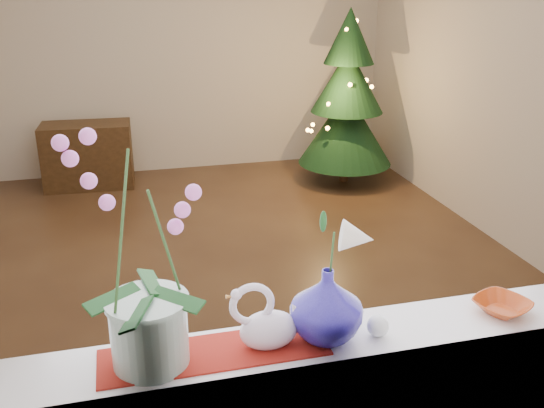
% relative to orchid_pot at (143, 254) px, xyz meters
% --- Properties ---
extents(ground, '(5.00, 5.00, 0.00)m').
position_rel_orchid_pot_xyz_m(ground, '(0.57, 2.37, -1.28)').
color(ground, '#321F14').
rests_on(ground, ground).
extents(wall_back, '(4.50, 0.10, 2.70)m').
position_rel_orchid_pot_xyz_m(wall_back, '(0.57, 4.87, 0.07)').
color(wall_back, beige).
rests_on(wall_back, ground).
extents(wall_front, '(4.50, 0.10, 2.70)m').
position_rel_orchid_pot_xyz_m(wall_front, '(0.57, -0.13, 0.07)').
color(wall_front, beige).
rests_on(wall_front, ground).
extents(wall_right, '(0.10, 5.00, 2.70)m').
position_rel_orchid_pot_xyz_m(wall_right, '(2.82, 2.37, 0.07)').
color(wall_right, beige).
rests_on(wall_right, ground).
extents(windowsill, '(2.20, 0.26, 0.04)m').
position_rel_orchid_pot_xyz_m(windowsill, '(0.57, 0.00, -0.38)').
color(windowsill, white).
rests_on(windowsill, window_apron).
extents(window_frame, '(2.22, 0.06, 1.60)m').
position_rel_orchid_pot_xyz_m(window_frame, '(0.57, -0.10, 0.42)').
color(window_frame, white).
rests_on(window_frame, windowsill).
extents(runner, '(0.70, 0.20, 0.01)m').
position_rel_orchid_pot_xyz_m(runner, '(0.19, 0.00, -0.36)').
color(runner, maroon).
rests_on(runner, windowsill).
extents(orchid_pot, '(0.31, 0.31, 0.72)m').
position_rel_orchid_pot_xyz_m(orchid_pot, '(0.00, 0.00, 0.00)').
color(orchid_pot, white).
rests_on(orchid_pot, windowsill).
extents(swan, '(0.27, 0.18, 0.21)m').
position_rel_orchid_pot_xyz_m(swan, '(0.36, -0.00, -0.25)').
color(swan, silver).
rests_on(swan, windowsill).
extents(blue_vase, '(0.35, 0.35, 0.28)m').
position_rel_orchid_pot_xyz_m(blue_vase, '(0.55, -0.00, -0.22)').
color(blue_vase, navy).
rests_on(blue_vase, windowsill).
extents(lily, '(0.15, 0.09, 0.21)m').
position_rel_orchid_pot_xyz_m(lily, '(0.55, -0.00, 0.02)').
color(lily, silver).
rests_on(lily, blue_vase).
extents(paperweight, '(0.09, 0.09, 0.07)m').
position_rel_orchid_pot_xyz_m(paperweight, '(0.71, -0.03, -0.32)').
color(paperweight, white).
rests_on(paperweight, windowsill).
extents(amber_dish, '(0.20, 0.20, 0.04)m').
position_rel_orchid_pot_xyz_m(amber_dish, '(1.18, -0.00, -0.34)').
color(amber_dish, '#A2370F').
rests_on(amber_dish, windowsill).
extents(xmas_tree, '(1.08, 1.08, 1.72)m').
position_rel_orchid_pot_xyz_m(xmas_tree, '(2.17, 4.01, -0.42)').
color(xmas_tree, black).
rests_on(xmas_tree, ground).
extents(side_table, '(0.88, 0.47, 0.64)m').
position_rel_orchid_pot_xyz_m(side_table, '(-0.36, 4.49, -0.96)').
color(side_table, black).
rests_on(side_table, ground).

